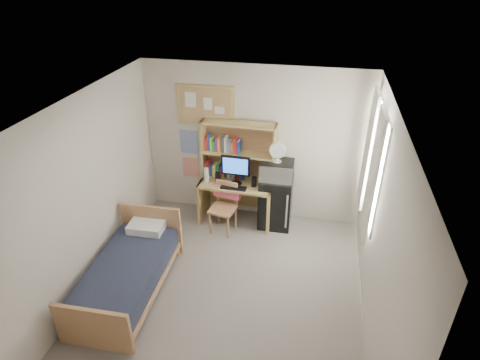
% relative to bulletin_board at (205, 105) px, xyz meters
% --- Properties ---
extents(floor, '(3.60, 4.20, 0.02)m').
position_rel_bulletin_board_xyz_m(floor, '(0.78, -2.08, -1.93)').
color(floor, gray).
rests_on(floor, ground).
extents(ceiling, '(3.60, 4.20, 0.02)m').
position_rel_bulletin_board_xyz_m(ceiling, '(0.78, -2.08, 0.68)').
color(ceiling, white).
rests_on(ceiling, wall_back).
extents(wall_back, '(3.60, 0.04, 2.60)m').
position_rel_bulletin_board_xyz_m(wall_back, '(0.78, 0.02, -0.62)').
color(wall_back, beige).
rests_on(wall_back, floor).
extents(wall_left, '(0.04, 4.20, 2.60)m').
position_rel_bulletin_board_xyz_m(wall_left, '(-1.02, -2.08, -0.62)').
color(wall_left, beige).
rests_on(wall_left, floor).
extents(wall_right, '(0.04, 4.20, 2.60)m').
position_rel_bulletin_board_xyz_m(wall_right, '(2.58, -2.08, -0.62)').
color(wall_right, beige).
rests_on(wall_right, floor).
extents(window_unit, '(0.10, 1.40, 1.70)m').
position_rel_bulletin_board_xyz_m(window_unit, '(2.53, -0.88, -0.32)').
color(window_unit, white).
rests_on(window_unit, wall_right).
extents(curtain_left, '(0.04, 0.55, 1.70)m').
position_rel_bulletin_board_xyz_m(curtain_left, '(2.50, -1.28, -0.32)').
color(curtain_left, silver).
rests_on(curtain_left, wall_right).
extents(curtain_right, '(0.04, 0.55, 1.70)m').
position_rel_bulletin_board_xyz_m(curtain_right, '(2.50, -0.48, -0.32)').
color(curtain_right, silver).
rests_on(curtain_right, wall_right).
extents(bulletin_board, '(0.94, 0.03, 0.64)m').
position_rel_bulletin_board_xyz_m(bulletin_board, '(0.00, 0.00, 0.00)').
color(bulletin_board, tan).
rests_on(bulletin_board, wall_back).
extents(poster_wave, '(0.30, 0.01, 0.42)m').
position_rel_bulletin_board_xyz_m(poster_wave, '(-0.32, 0.01, -0.67)').
color(poster_wave, '#244093').
rests_on(poster_wave, wall_back).
extents(poster_japan, '(0.28, 0.01, 0.36)m').
position_rel_bulletin_board_xyz_m(poster_japan, '(-0.32, 0.01, -1.14)').
color(poster_japan, red).
rests_on(poster_japan, wall_back).
extents(desk, '(1.22, 0.63, 0.75)m').
position_rel_bulletin_board_xyz_m(desk, '(0.56, -0.30, -1.54)').
color(desk, tan).
rests_on(desk, floor).
extents(desk_chair, '(0.49, 0.49, 0.85)m').
position_rel_bulletin_board_xyz_m(desk_chair, '(0.41, -0.64, -1.50)').
color(desk_chair, tan).
rests_on(desk_chair, floor).
extents(mini_fridge, '(0.53, 0.53, 0.89)m').
position_rel_bulletin_board_xyz_m(mini_fridge, '(1.21, -0.26, -1.48)').
color(mini_fridge, black).
rests_on(mini_fridge, floor).
extents(bed, '(0.93, 1.79, 0.49)m').
position_rel_bulletin_board_xyz_m(bed, '(-0.50, -2.24, -1.68)').
color(bed, black).
rests_on(bed, floor).
extents(hutch, '(1.20, 0.34, 0.98)m').
position_rel_bulletin_board_xyz_m(hutch, '(0.57, -0.15, -0.68)').
color(hutch, tan).
rests_on(hutch, desk).
extents(monitor, '(0.46, 0.05, 0.49)m').
position_rel_bulletin_board_xyz_m(monitor, '(0.56, -0.36, -0.92)').
color(monitor, black).
rests_on(monitor, desk).
extents(keyboard, '(0.42, 0.14, 0.02)m').
position_rel_bulletin_board_xyz_m(keyboard, '(0.56, -0.50, -1.16)').
color(keyboard, black).
rests_on(keyboard, desk).
extents(speaker_left, '(0.07, 0.07, 0.17)m').
position_rel_bulletin_board_xyz_m(speaker_left, '(0.26, -0.36, -1.08)').
color(speaker_left, black).
rests_on(speaker_left, desk).
extents(speaker_right, '(0.07, 0.07, 0.16)m').
position_rel_bulletin_board_xyz_m(speaker_right, '(0.86, -0.37, -1.09)').
color(speaker_right, black).
rests_on(speaker_right, desk).
extents(water_bottle, '(0.07, 0.07, 0.25)m').
position_rel_bulletin_board_xyz_m(water_bottle, '(0.08, -0.39, -1.05)').
color(water_bottle, white).
rests_on(water_bottle, desk).
extents(hoodie, '(0.47, 0.22, 0.22)m').
position_rel_bulletin_board_xyz_m(hoodie, '(0.45, -0.44, -1.26)').
color(hoodie, '#F95E88').
rests_on(hoodie, desk_chair).
extents(microwave, '(0.52, 0.39, 0.30)m').
position_rel_bulletin_board_xyz_m(microwave, '(1.21, -0.28, -0.89)').
color(microwave, silver).
rests_on(microwave, mini_fridge).
extents(desk_fan, '(0.25, 0.25, 0.31)m').
position_rel_bulletin_board_xyz_m(desk_fan, '(1.21, -0.28, -0.58)').
color(desk_fan, white).
rests_on(desk_fan, microwave).
extents(pillow, '(0.51, 0.36, 0.12)m').
position_rel_bulletin_board_xyz_m(pillow, '(-0.52, -1.49, -1.37)').
color(pillow, white).
rests_on(pillow, bed).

